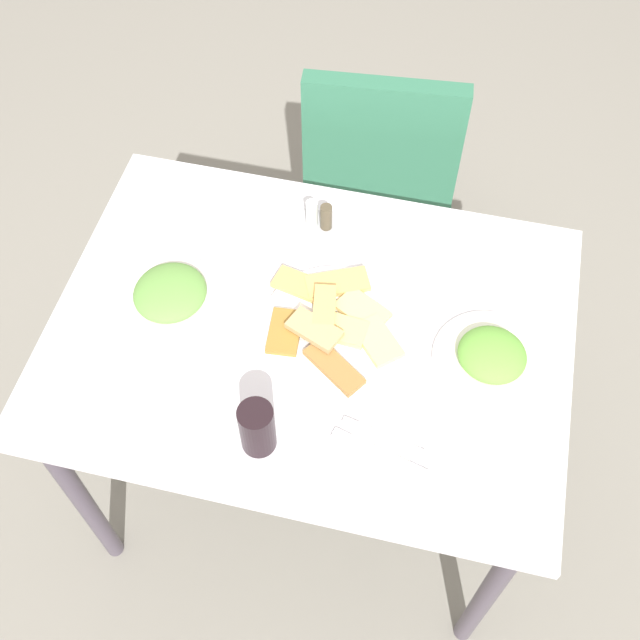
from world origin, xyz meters
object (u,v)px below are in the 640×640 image
at_px(soda_can, 257,428).
at_px(spoon, 383,436).
at_px(salad_plate_greens, 170,294).
at_px(dining_table, 311,353).
at_px(pide_platter, 334,323).
at_px(salad_plate_rice, 491,357).
at_px(paper_napkin, 381,446).
at_px(fork, 380,453).
at_px(condiment_caddy, 319,222).
at_px(dining_chair, 380,170).

relative_size(soda_can, spoon, 0.74).
bearing_deg(salad_plate_greens, dining_table, -1.18).
relative_size(pide_platter, salad_plate_rice, 1.35).
distance_m(paper_napkin, fork, 0.02).
bearing_deg(paper_napkin, pide_platter, 121.24).
relative_size(soda_can, condiment_caddy, 1.23).
distance_m(dining_chair, fork, 1.01).
height_order(pide_platter, spoon, pide_platter).
height_order(dining_chair, salad_plate_rice, dining_chair).
height_order(salad_plate_rice, fork, salad_plate_rice).
distance_m(salad_plate_greens, condiment_caddy, 0.36).
height_order(paper_napkin, spoon, spoon).
height_order(salad_plate_greens, soda_can, soda_can).
bearing_deg(soda_can, paper_napkin, 11.24).
distance_m(dining_chair, spoon, 0.98).
distance_m(dining_table, soda_can, 0.31).
bearing_deg(soda_can, dining_chair, 86.46).
height_order(pide_platter, paper_napkin, pide_platter).
bearing_deg(salad_plate_greens, soda_can, -45.75).
xyz_separation_m(pide_platter, spoon, (0.15, -0.22, -0.01)).
distance_m(dining_chair, salad_plate_greens, 0.83).
bearing_deg(paper_napkin, dining_table, 130.36).
bearing_deg(salad_plate_rice, dining_chair, 115.48).
distance_m(pide_platter, salad_plate_greens, 0.35).
relative_size(dining_chair, condiment_caddy, 9.15).
xyz_separation_m(pide_platter, fork, (0.15, -0.26, -0.01)).
height_order(dining_table, dining_chair, dining_chair).
height_order(salad_plate_greens, condiment_caddy, condiment_caddy).
bearing_deg(dining_table, pide_platter, 18.33).
distance_m(dining_chair, soda_can, 1.04).
bearing_deg(spoon, fork, -77.86).
distance_m(dining_chair, condiment_caddy, 0.54).
xyz_separation_m(dining_chair, salad_plate_greens, (-0.33, -0.71, 0.27)).
distance_m(dining_table, pide_platter, 0.12).
height_order(dining_chair, pide_platter, dining_chair).
height_order(salad_plate_greens, salad_plate_rice, salad_plate_rice).
bearing_deg(soda_can, fork, 6.75).
bearing_deg(condiment_caddy, soda_can, -88.99).
distance_m(salad_plate_greens, salad_plate_rice, 0.67).
relative_size(dining_chair, paper_napkin, 7.58).
relative_size(pide_platter, condiment_caddy, 3.16).
xyz_separation_m(dining_chair, pide_platter, (0.02, -0.70, 0.27)).
distance_m(dining_table, salad_plate_greens, 0.32).
relative_size(dining_table, soda_can, 8.72).
height_order(salad_plate_rice, condiment_caddy, condiment_caddy).
height_order(pide_platter, fork, pide_platter).
bearing_deg(paper_napkin, condiment_caddy, 115.63).
bearing_deg(soda_can, pide_platter, 74.39).
bearing_deg(paper_napkin, spoon, 90.00).
bearing_deg(pide_platter, condiment_caddy, 109.68).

